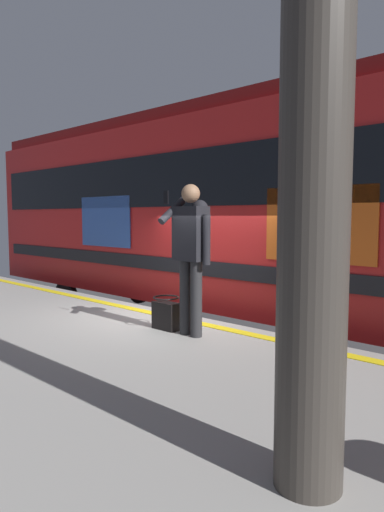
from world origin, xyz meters
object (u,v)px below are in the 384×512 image
(train_carriage, at_px, (241,208))
(station_column, at_px, (317,88))
(handbag, at_px, (166,314))
(passenger, at_px, (191,247))

(train_carriage, relative_size, station_column, 3.15)
(handbag, distance_m, station_column, 3.97)
(passenger, relative_size, handbag, 4.32)
(train_carriage, relative_size, passenger, 7.20)
(train_carriage, distance_m, passenger, 3.19)
(handbag, bearing_deg, station_column, 148.80)
(train_carriage, height_order, passenger, train_carriage)
(train_carriage, bearing_deg, passenger, 116.45)
(train_carriage, xyz_separation_m, station_column, (-3.97, 4.64, 0.48))
(train_carriage, distance_m, handbag, 3.30)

